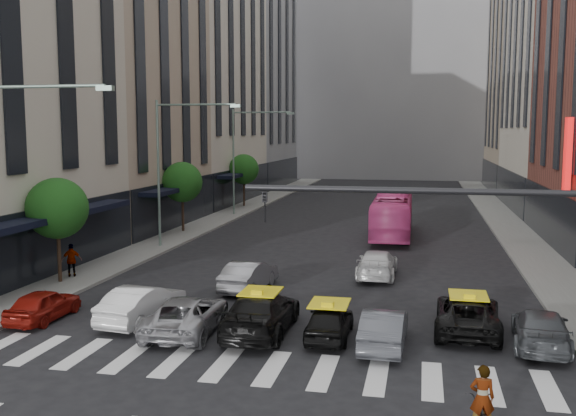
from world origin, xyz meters
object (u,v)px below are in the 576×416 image
Objects in this scene: streetlamp_mid at (173,154)px; streetlamp_far at (244,147)px; taxi_center at (329,321)px; bus at (392,215)px; streetlamp_near at (7,168)px; pedestrian_far at (72,260)px; taxi_left at (261,313)px; car_red at (43,305)px; car_white_front at (142,304)px.

streetlamp_far is (0.00, 16.00, 0.00)m from streetlamp_mid.
bus is (1.09, 22.65, 0.88)m from taxi_center.
pedestrian_far is at bearing 103.93° from streetlamp_near.
taxi_left is 0.49× the size of bus.
streetlamp_near reaches higher than bus.
taxi_left reaches higher than car_red.
taxi_left is (9.44, 0.76, -5.14)m from streetlamp_near.
streetlamp_near is 1.00× the size of streetlamp_far.
streetlamp_near is at bearing 60.16° from bus.
taxi_left is at bearing -2.11° from taxi_center.
bus is 22.00m from pedestrian_far.
car_white_front is at bearing 111.35° from pedestrian_far.
car_red is 3.88m from car_white_front.
streetlamp_near is 7.08m from car_white_front.
taxi_center is at bearing 3.32° from streetlamp_near.
streetlamp_near is 1.00× the size of streetlamp_mid.
streetlamp_mid is at bearing 28.73° from bus.
bus is (12.19, 22.75, 0.89)m from car_red.
bus is (8.36, 22.16, 0.79)m from car_white_front.
pedestrian_far reaches higher than taxi_center.
bus is at bearing -158.40° from pedestrian_far.
streetlamp_far reaches higher than taxi_left.
streetlamp_far is 33.04m from taxi_left.
taxi_left is 22.88m from bus.
car_white_front is 0.82× the size of taxi_left.
bus is at bearing -103.01° from car_white_front.
car_red is 0.99× the size of taxi_center.
taxi_left is (4.77, -0.42, 0.05)m from car_white_front.
streetlamp_mid reaches higher than taxi_center.
bus is at bearing 60.83° from streetlamp_near.
pedestrian_far is at bearing -34.84° from car_white_front.
taxi_center is (11.94, 0.69, -5.28)m from streetlamp_near.
streetlamp_mid is 2.46× the size of taxi_center.
streetlamp_near is 2.08× the size of car_white_front.
taxi_center is at bearing 128.89° from pedestrian_far.
pedestrian_far reaches higher than taxi_left.
streetlamp_far is at bearing 90.00° from streetlamp_near.
streetlamp_mid is 5.53× the size of pedestrian_far.
taxi_left is (9.44, -31.24, -5.14)m from streetlamp_far.
streetlamp_near is at bearing -90.00° from streetlamp_mid.
pedestrian_far is at bearing -67.82° from car_red.
streetlamp_near reaches higher than car_red.
streetlamp_far is 2.50× the size of car_red.
car_red is at bearing 16.37° from car_white_front.
taxi_left is at bearing 80.31° from bus.
car_white_front is 7.29m from taxi_center.
streetlamp_near is at bearing 3.86° from taxi_left.
car_red is (0.84, 0.59, -5.29)m from streetlamp_near.
streetlamp_far is 2.08× the size of car_white_front.
car_white_front is at bearing 68.67° from bus.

